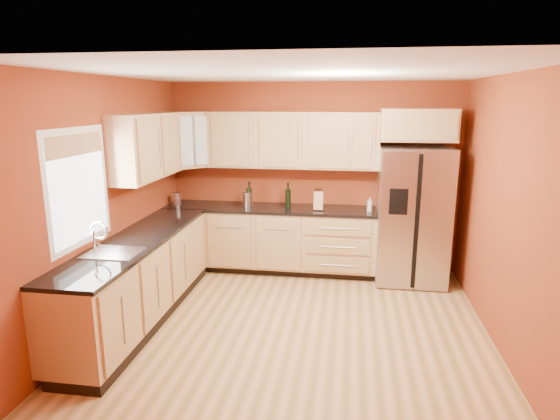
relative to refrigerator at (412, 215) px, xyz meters
name	(u,v)px	position (x,y,z in m)	size (l,w,h in m)	color
floor	(294,329)	(-1.35, -1.62, -0.89)	(4.00, 4.00, 0.00)	olive
ceiling	(296,72)	(-1.35, -1.62, 1.71)	(4.00, 4.00, 0.00)	white
wall_back	(312,177)	(-1.35, 0.38, 0.41)	(4.00, 0.04, 2.60)	maroon
wall_front	(253,286)	(-1.35, -3.62, 0.41)	(4.00, 0.04, 2.60)	maroon
wall_left	(106,202)	(-3.35, -1.62, 0.41)	(0.04, 4.00, 2.60)	maroon
wall_right	(508,216)	(0.65, -1.62, 0.41)	(0.04, 4.00, 2.60)	maroon
base_cabinets_back	(270,240)	(-1.90, 0.07, -0.45)	(2.90, 0.60, 0.88)	tan
base_cabinets_left	(139,281)	(-3.05, -1.62, -0.45)	(0.60, 2.80, 0.88)	tan
countertop_back	(269,208)	(-1.90, 0.06, 0.01)	(2.90, 0.62, 0.04)	black
countertop_left	(137,240)	(-3.04, -1.62, 0.01)	(0.62, 2.80, 0.04)	black
upper_cabinets_back	(293,140)	(-1.60, 0.21, 0.94)	(2.30, 0.33, 0.75)	tan
upper_cabinets_left	(147,146)	(-3.19, -0.90, 0.94)	(0.33, 1.35, 0.75)	tan
corner_upper_cabinet	(188,140)	(-3.02, 0.04, 0.94)	(0.62, 0.33, 0.75)	tan
over_fridge_cabinet	(417,125)	(0.00, 0.07, 1.16)	(0.92, 0.60, 0.40)	tan
refrigerator	(412,215)	(0.00, 0.00, 0.00)	(0.90, 0.75, 1.78)	#BBBBC0
window	(79,188)	(-3.33, -2.12, 0.66)	(0.03, 0.90, 1.00)	white
sink_faucet	(112,238)	(-3.04, -2.12, 0.18)	(0.50, 0.42, 0.30)	silver
canister_left	(248,199)	(-2.20, 0.04, 0.13)	(0.12, 0.12, 0.20)	#BBBBC0
canister_right	(177,199)	(-3.20, 0.00, 0.12)	(0.11, 0.11, 0.18)	#BBBBC0
wine_bottle_a	(249,194)	(-2.18, 0.07, 0.20)	(0.08, 0.08, 0.35)	black
wine_bottle_b	(288,195)	(-1.65, 0.11, 0.20)	(0.08, 0.08, 0.34)	black
knife_block	(319,201)	(-1.22, 0.01, 0.15)	(0.12, 0.11, 0.24)	tan
soap_dispenser	(370,205)	(-0.55, 0.01, 0.12)	(0.06, 0.06, 0.18)	silver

